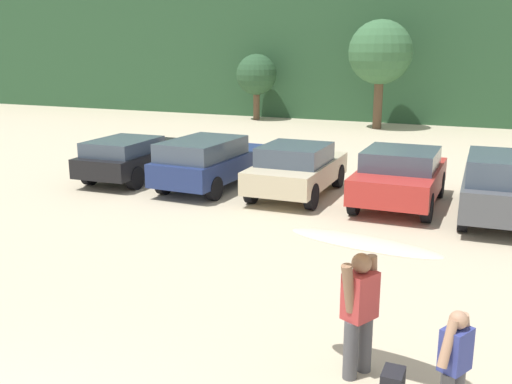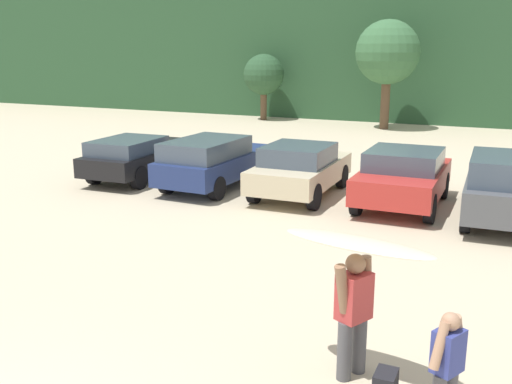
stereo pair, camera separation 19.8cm
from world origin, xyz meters
TOP-DOWN VIEW (x-y plane):
  - hillside_ridge at (0.00, 34.82)m, footprint 108.00×12.00m
  - tree_center at (-8.51, 27.43)m, footprint 2.23×2.23m
  - tree_left at (-1.55, 26.46)m, footprint 3.11×3.11m
  - parked_car_black at (-6.12, 12.24)m, footprint 1.90×4.78m
  - parked_car_navy at (-3.39, 11.99)m, footprint 1.96×4.46m
  - parked_car_champagne at (-0.79, 12.11)m, footprint 1.89×3.98m
  - parked_car_red at (2.01, 12.14)m, footprint 1.97×3.91m
  - parked_car_dark_gray at (4.51, 11.84)m, footprint 2.01×4.72m
  - person_adult at (2.95, 3.72)m, footprint 0.44×0.65m
  - person_child at (4.13, 3.18)m, footprint 0.37×0.60m
  - surfboard_cream at (2.98, 3.64)m, footprint 1.98×0.87m

SIDE VIEW (x-z plane):
  - parked_car_black at x=-6.12m, z-range 0.05..1.38m
  - person_child at x=4.13m, z-range 0.09..1.40m
  - parked_car_champagne at x=-0.79m, z-range 0.04..1.48m
  - parked_car_red at x=2.01m, z-range 0.05..1.53m
  - parked_car_navy at x=-3.39m, z-range 0.06..1.54m
  - parked_car_dark_gray at x=4.51m, z-range 0.03..1.69m
  - person_adult at x=2.95m, z-range 0.10..1.72m
  - surfboard_cream at x=2.98m, z-range 1.75..1.82m
  - tree_center at x=-8.51m, z-range 0.66..4.26m
  - tree_left at x=-1.55m, z-range 1.05..6.34m
  - hillside_ridge at x=0.00m, z-range 0.00..8.24m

